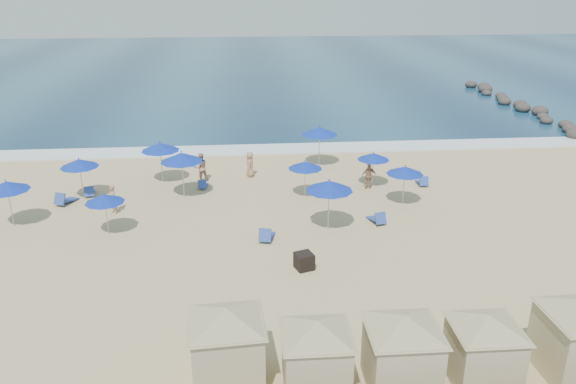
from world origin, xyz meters
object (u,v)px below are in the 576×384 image
object	(u,v)px
cabana_2	(403,342)
umbrella_9	(405,170)
umbrella_2	(104,198)
cabana_0	(227,335)
rock_jetty	(529,110)
umbrella_3	(160,147)
beachgoer_1	(201,167)
umbrella_0	(7,186)
umbrella_7	(319,131)
umbrella_5	(329,186)
beachgoer_2	(369,176)
cabana_1	(316,346)
umbrella_1	(79,163)
beachgoer_3	(250,164)
umbrella_8	(373,156)
umbrella_6	(305,165)
trash_bin	(304,261)
beachgoer_0	(113,199)
umbrella_4	(181,157)
cabana_3	(485,340)

from	to	relation	value
cabana_2	umbrella_9	bearing A→B (deg)	73.93
umbrella_2	umbrella_9	bearing A→B (deg)	9.15
cabana_0	rock_jetty	bearing A→B (deg)	51.74
umbrella_3	beachgoer_1	world-z (taller)	umbrella_3
umbrella_0	umbrella_3	xyz separation A→B (m)	(6.75, 5.84, 0.11)
umbrella_2	umbrella_7	size ratio (longest dim) A/B	0.79
umbrella_2	umbrella_9	distance (m)	15.61
umbrella_5	beachgoer_2	xyz separation A→B (m)	(3.25, 5.47, -1.53)
cabana_2	umbrella_2	bearing A→B (deg)	133.42
umbrella_9	beachgoer_2	distance (m)	3.17
umbrella_9	umbrella_5	bearing A→B (deg)	-148.15
cabana_0	umbrella_7	xyz separation A→B (m)	(5.71, 20.84, 0.70)
cabana_1	beachgoer_2	size ratio (longest dim) A/B	2.68
umbrella_5	umbrella_9	distance (m)	5.43
beachgoer_2	umbrella_1	bearing A→B (deg)	-6.36
umbrella_3	beachgoer_3	distance (m)	5.58
umbrella_8	beachgoer_1	size ratio (longest dim) A/B	1.21
umbrella_2	beachgoer_2	distance (m)	15.00
umbrella_1	umbrella_7	bearing A→B (deg)	18.35
cabana_1	umbrella_8	size ratio (longest dim) A/B	1.95
umbrella_9	umbrella_6	bearing A→B (deg)	163.13
trash_bin	cabana_2	world-z (taller)	cabana_2
umbrella_6	beachgoer_0	distance (m)	10.57
umbrella_4	umbrella_9	bearing A→B (deg)	-10.22
umbrella_5	beachgoer_1	bearing A→B (deg)	131.46
umbrella_2	umbrella_5	size ratio (longest dim) A/B	0.81
beachgoer_3	beachgoer_1	bearing A→B (deg)	-71.93
rock_jetty	umbrella_6	distance (m)	29.58
cabana_1	umbrella_7	bearing A→B (deg)	81.91
cabana_1	umbrella_3	distance (m)	20.24
umbrella_5	umbrella_8	distance (m)	6.82
cabana_0	umbrella_3	bearing A→B (deg)	102.98
rock_jetty	cabana_3	xyz separation A→B (m)	(-19.06, -34.77, 1.15)
cabana_0	beachgoer_2	distance (m)	18.20
beachgoer_3	umbrella_1	bearing A→B (deg)	-66.62
umbrella_0	cabana_3	bearing A→B (deg)	-35.13
cabana_0	umbrella_6	size ratio (longest dim) A/B	2.10
cabana_1	beachgoer_2	distance (m)	17.72
umbrella_3	umbrella_5	bearing A→B (deg)	-40.04
umbrella_6	beachgoer_2	distance (m)	4.19
cabana_3	umbrella_3	xyz separation A→B (m)	(-12.09, 19.09, 0.75)
trash_bin	beachgoer_0	world-z (taller)	beachgoer_0
umbrella_9	beachgoer_2	xyz separation A→B (m)	(-1.35, 2.61, -1.20)
cabana_1	cabana_2	distance (m)	2.60
cabana_0	beachgoer_2	world-z (taller)	cabana_0
cabana_3	umbrella_9	bearing A→B (deg)	83.77
umbrella_1	umbrella_9	size ratio (longest dim) A/B	1.05
cabana_3	umbrella_7	size ratio (longest dim) A/B	1.54
beachgoer_1	beachgoer_2	size ratio (longest dim) A/B	1.13
umbrella_1	umbrella_9	distance (m)	17.99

